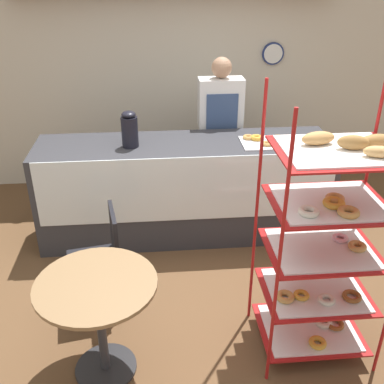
# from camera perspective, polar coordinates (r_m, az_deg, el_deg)

# --- Properties ---
(ground_plane) EXTENTS (14.00, 14.00, 0.00)m
(ground_plane) POSITION_cam_1_polar(r_m,az_deg,el_deg) (3.73, 0.54, -14.00)
(ground_plane) COLOR brown
(back_wall) EXTENTS (10.00, 0.30, 2.70)m
(back_wall) POSITION_cam_1_polar(r_m,az_deg,el_deg) (5.29, -2.00, 15.52)
(back_wall) COLOR beige
(back_wall) RESTS_ON ground_plane
(display_counter) EXTENTS (2.77, 0.70, 0.96)m
(display_counter) POSITION_cam_1_polar(r_m,az_deg,el_deg) (4.36, -0.83, 0.39)
(display_counter) COLOR #333338
(display_counter) RESTS_ON ground_plane
(pastry_rack) EXTENTS (0.76, 0.61, 1.85)m
(pastry_rack) POSITION_cam_1_polar(r_m,az_deg,el_deg) (3.00, 16.48, -6.20)
(pastry_rack) COLOR #A51919
(pastry_rack) RESTS_ON ground_plane
(person_worker) EXTENTS (0.45, 0.23, 1.63)m
(person_worker) POSITION_cam_1_polar(r_m,az_deg,el_deg) (4.71, 3.55, 7.81)
(person_worker) COLOR #282833
(person_worker) RESTS_ON ground_plane
(cafe_table) EXTENTS (0.75, 0.75, 0.74)m
(cafe_table) POSITION_cam_1_polar(r_m,az_deg,el_deg) (2.94, -11.80, -13.91)
(cafe_table) COLOR #262628
(cafe_table) RESTS_ON ground_plane
(cafe_chair) EXTENTS (0.44, 0.44, 0.86)m
(cafe_chair) POSITION_cam_1_polar(r_m,az_deg,el_deg) (3.46, -11.17, -7.44)
(cafe_chair) COLOR black
(cafe_chair) RESTS_ON ground_plane
(coffee_carafe) EXTENTS (0.15, 0.15, 0.33)m
(coffee_carafe) POSITION_cam_1_polar(r_m,az_deg,el_deg) (4.06, -7.93, 7.86)
(coffee_carafe) COLOR black
(coffee_carafe) RESTS_ON display_counter
(donut_tray_counter) EXTENTS (0.51, 0.36, 0.05)m
(donut_tray_counter) POSITION_cam_1_polar(r_m,az_deg,el_deg) (4.21, 9.94, 6.34)
(donut_tray_counter) COLOR silver
(donut_tray_counter) RESTS_ON display_counter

